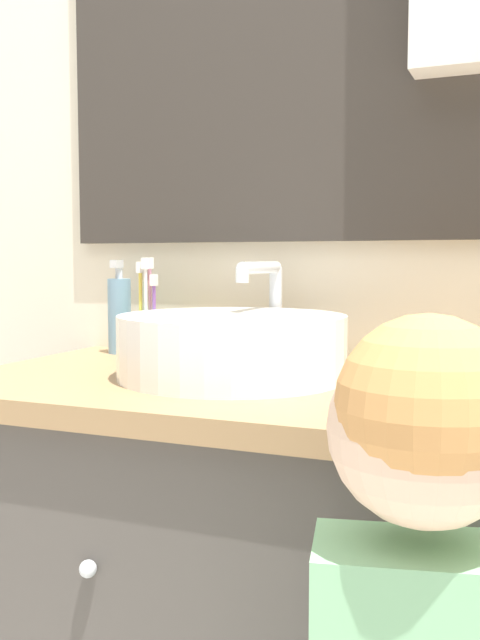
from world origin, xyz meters
TOP-DOWN VIEW (x-y plane):
  - wall_back at (0.01, 0.62)m, footprint 3.20×0.18m
  - vanity_counter at (0.00, 0.32)m, footprint 1.28×0.56m
  - sink_basin at (-0.19, 0.33)m, footprint 0.37×0.42m
  - toothbrush_holder at (-0.45, 0.50)m, footprint 0.06×0.06m
  - soap_dispenser at (-0.53, 0.52)m, footprint 0.05×0.05m

SIDE VIEW (x-z plane):
  - vanity_counter at x=0.00m, z-range 0.00..0.79m
  - toothbrush_holder at x=-0.45m, z-range 0.74..0.94m
  - sink_basin at x=-0.19m, z-range 0.75..0.93m
  - soap_dispenser at x=-0.53m, z-range 0.77..0.96m
  - wall_back at x=0.01m, z-range 0.04..2.54m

